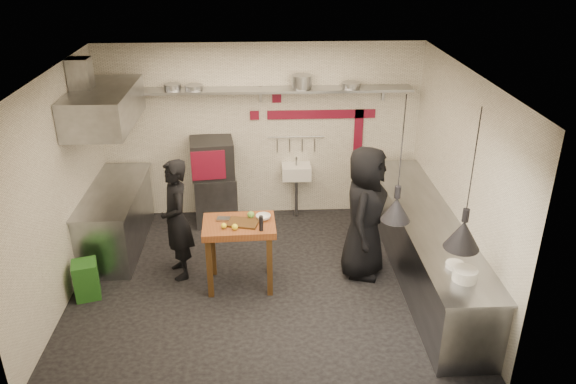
{
  "coord_description": "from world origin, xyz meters",
  "views": [
    {
      "loc": [
        0.01,
        -6.37,
        4.28
      ],
      "look_at": [
        0.34,
        0.3,
        1.18
      ],
      "focal_mm": 35.0,
      "sensor_mm": 36.0,
      "label": 1
    }
  ],
  "objects_px": {
    "oven_stand": "(216,198)",
    "prep_table": "(240,254)",
    "chef_left": "(177,220)",
    "green_bin": "(86,280)",
    "combi_oven": "(212,158)",
    "chef_right": "(365,213)"
  },
  "relations": [
    {
      "from": "oven_stand",
      "to": "combi_oven",
      "type": "bearing_deg",
      "value": 139.15
    },
    {
      "from": "prep_table",
      "to": "chef_left",
      "type": "height_order",
      "value": "chef_left"
    },
    {
      "from": "combi_oven",
      "to": "chef_left",
      "type": "distance_m",
      "value": 1.63
    },
    {
      "from": "prep_table",
      "to": "chef_right",
      "type": "bearing_deg",
      "value": 4.99
    },
    {
      "from": "oven_stand",
      "to": "prep_table",
      "type": "bearing_deg",
      "value": -83.33
    },
    {
      "from": "prep_table",
      "to": "chef_right",
      "type": "relative_size",
      "value": 0.5
    },
    {
      "from": "prep_table",
      "to": "chef_right",
      "type": "height_order",
      "value": "chef_right"
    },
    {
      "from": "green_bin",
      "to": "chef_left",
      "type": "xyz_separation_m",
      "value": [
        1.13,
        0.47,
        0.59
      ]
    },
    {
      "from": "chef_right",
      "to": "oven_stand",
      "type": "bearing_deg",
      "value": 73.51
    },
    {
      "from": "green_bin",
      "to": "prep_table",
      "type": "bearing_deg",
      "value": 5.38
    },
    {
      "from": "combi_oven",
      "to": "green_bin",
      "type": "distance_m",
      "value": 2.67
    },
    {
      "from": "chef_left",
      "to": "green_bin",
      "type": "bearing_deg",
      "value": -86.7
    },
    {
      "from": "oven_stand",
      "to": "chef_right",
      "type": "xyz_separation_m",
      "value": [
        2.1,
        -1.64,
        0.52
      ]
    },
    {
      "from": "prep_table",
      "to": "combi_oven",
      "type": "bearing_deg",
      "value": 101.95
    },
    {
      "from": "green_bin",
      "to": "chef_right",
      "type": "bearing_deg",
      "value": 6.18
    },
    {
      "from": "combi_oven",
      "to": "prep_table",
      "type": "bearing_deg",
      "value": -82.85
    },
    {
      "from": "combi_oven",
      "to": "green_bin",
      "type": "relative_size",
      "value": 1.3
    },
    {
      "from": "oven_stand",
      "to": "prep_table",
      "type": "relative_size",
      "value": 0.87
    },
    {
      "from": "oven_stand",
      "to": "green_bin",
      "type": "bearing_deg",
      "value": -133.73
    },
    {
      "from": "combi_oven",
      "to": "green_bin",
      "type": "bearing_deg",
      "value": -133.19
    },
    {
      "from": "oven_stand",
      "to": "green_bin",
      "type": "distance_m",
      "value": 2.54
    },
    {
      "from": "prep_table",
      "to": "green_bin",
      "type": "bearing_deg",
      "value": -176.75
    }
  ]
}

